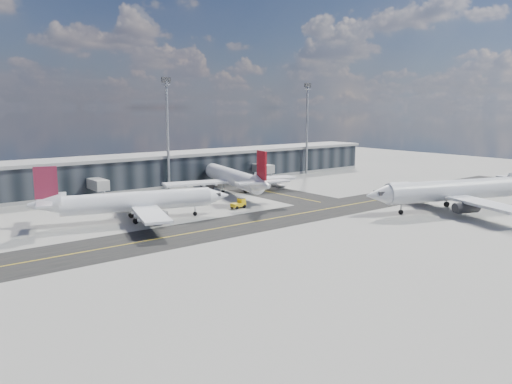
% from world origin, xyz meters
% --- Properties ---
extents(ground, '(300.00, 300.00, 0.00)m').
position_xyz_m(ground, '(0.00, 0.00, 0.00)').
color(ground, gray).
rests_on(ground, ground).
extents(taxiway_lanes, '(180.00, 63.00, 0.03)m').
position_xyz_m(taxiway_lanes, '(3.91, 10.74, 0.01)').
color(taxiway_lanes, black).
rests_on(taxiway_lanes, ground).
extents(terminal_concourse, '(152.00, 19.80, 8.80)m').
position_xyz_m(terminal_concourse, '(0.04, 54.93, 4.09)').
color(terminal_concourse, black).
rests_on(terminal_concourse, ground).
extents(floodlight_masts, '(102.50, 0.70, 28.90)m').
position_xyz_m(floodlight_masts, '(0.00, 48.00, 15.61)').
color(floodlight_masts, gray).
rests_on(floodlight_masts, ground).
extents(airliner_af, '(36.79, 31.68, 11.07)m').
position_xyz_m(airliner_af, '(-23.08, 18.75, 3.66)').
color(airliner_af, white).
rests_on(airliner_af, ground).
extents(airliner_redtail, '(34.58, 40.23, 12.03)m').
position_xyz_m(airliner_redtail, '(9.34, 31.79, 3.97)').
color(airliner_redtail, white).
rests_on(airliner_redtail, ground).
extents(airliner_near, '(41.86, 36.14, 12.74)m').
position_xyz_m(airliner_near, '(34.20, -13.50, 4.21)').
color(airliner_near, silver).
rests_on(airliner_near, ground).
extents(baggage_tug, '(3.50, 2.13, 2.07)m').
position_xyz_m(baggage_tug, '(-0.42, 16.17, 1.04)').
color(baggage_tug, '#E6B70C').
rests_on(baggage_tug, ground).
extents(service_van, '(3.11, 5.31, 1.39)m').
position_xyz_m(service_van, '(25.28, 33.20, 0.69)').
color(service_van, white).
rests_on(service_van, ground).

